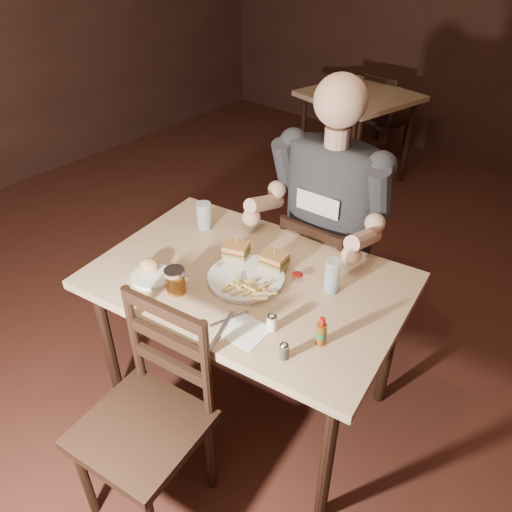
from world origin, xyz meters
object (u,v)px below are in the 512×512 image
Objects in this scene: bg_chair_near at (320,151)px; dinner_plate at (246,279)px; diner at (327,193)px; main_table at (248,291)px; chair_far at (324,280)px; hot_sauce at (321,331)px; syrup_dispenser at (175,281)px; glass_right at (332,276)px; bg_table at (359,104)px; bg_chair_far at (385,118)px; side_plate at (152,277)px; chair_near at (141,429)px; glass_left at (204,216)px.

dinner_plate is at bearing -46.76° from bg_chair_near.
bg_chair_near is 0.84× the size of diner.
bg_chair_near is (-0.92, 1.94, -0.25)m from main_table.
diner is at bearing 90.00° from chair_far.
hot_sauce reaches higher than syrup_dispenser.
glass_right is 0.31m from hot_sauce.
bg_chair_near is (0.00, -0.55, -0.24)m from bg_table.
dinner_plate is (0.93, -1.97, 0.33)m from bg_chair_near.
bg_chair_near is at bearing -58.31° from chair_far.
main_table is 1.56× the size of bg_chair_near.
bg_chair_far is 3.41m from syrup_dispenser.
bg_chair_far is at bearing -72.10° from chair_far.
glass_right is at bearing 34.14° from side_plate.
bg_table is 1.08× the size of bg_chair_near.
chair_near reaches higher than hot_sauce.
hot_sauce is at bearing -18.62° from glass_left.
glass_left reaches higher than bg_table.
dinner_plate is at bearing -23.78° from glass_left.
glass_left is at bearing -77.68° from bg_table.
bg_chair_near is 7.64× the size of hot_sauce.
hot_sauce is at bearing 118.26° from bg_chair_far.
chair_far is 6.34× the size of glass_left.
bg_table is at bearing 98.96° from chair_near.
syrup_dispenser reaches higher than main_table.
bg_chair_far is at bearing 107.55° from diner.
diner is (0.95, -2.51, 0.54)m from bg_chair_far.
hot_sauce reaches higher than bg_table.
glass_right is 1.35× the size of syrup_dispenser.
bg_chair_far is 1.10m from bg_chair_near.
dinner_plate is 0.39m from side_plate.
hot_sauce reaches higher than side_plate.
dinner_plate is (-0.01, -0.61, 0.36)m from chair_far.
chair_far is 0.74m from glass_left.
glass_left is at bearing 158.62° from main_table.
main_table and bg_table have the same top height.
bg_table is at bearing -66.78° from chair_far.
bg_chair_near is at bearing 123.46° from hot_sauce.
glass_right reaches higher than main_table.
syrup_dispenser is at bearing -106.13° from diner.
bg_table is 5.82× the size of side_plate.
chair_near reaches higher than dinner_plate.
bg_table is at bearing 97.22° from syrup_dispenser.
side_plate is (0.11, -0.43, -0.06)m from glass_left.
chair_far is 0.91× the size of chair_near.
bg_chair_near is at bearing 94.91° from bg_chair_far.
diner is at bearing 67.86° from side_plate.
main_table is 12.89× the size of syrup_dispenser.
bg_chair_near is at bearing 105.77° from side_plate.
bg_chair_far is 2.69× the size of dinner_plate.
diner is 9.80× the size of syrup_dispenser.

